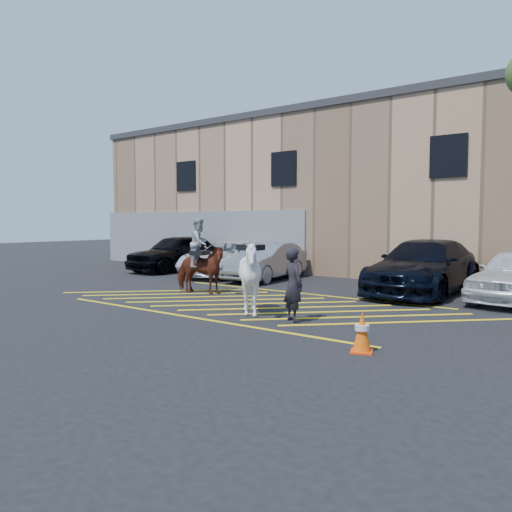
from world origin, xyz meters
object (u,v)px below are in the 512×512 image
Objects in this scene: car_blue_suv at (424,267)px; car_silver_sedan at (266,261)px; handler at (293,285)px; car_black_suv at (177,253)px; traffic_cone at (362,332)px; saddled_white at (251,277)px; car_white_pickup at (229,258)px; mounted_bay at (200,263)px.

car_silver_sedan is at bearing -179.07° from car_blue_suv.
car_blue_suv is at bearing -70.88° from handler.
car_black_suv is 0.85× the size of car_blue_suv.
car_black_suv is 15.50m from traffic_cone.
saddled_white is at bearing 24.51° from handler.
handler is (5.30, -6.25, 0.13)m from car_silver_sedan.
saddled_white reaches higher than car_silver_sedan.
car_white_pickup reaches higher than traffic_cone.
mounted_bay reaches higher than car_white_pickup.
handler is 1.29m from saddled_white.
car_silver_sedan is at bearing 134.81° from traffic_cone.
handler reaches higher than car_white_pickup.
saddled_white reaches higher than traffic_cone.
saddled_white reaches higher than car_white_pickup.
car_silver_sedan reaches higher than traffic_cone.
mounted_bay reaches higher than car_black_suv.
traffic_cone is at bearing -30.35° from car_black_suv.
handler is at bearing -21.86° from mounted_bay.
handler is at bearing 147.56° from traffic_cone.
car_blue_suv reaches higher than car_black_suv.
car_silver_sedan is 8.19m from handler.
saddled_white is 4.11m from traffic_cone.
mounted_bay is 3.30× the size of traffic_cone.
car_black_suv is 11.59m from car_blue_suv.
mounted_bay is 8.05m from traffic_cone.
traffic_cone is at bearing -25.67° from mounted_bay.
car_blue_suv and handler have the same top height.
car_silver_sedan is (2.15, -0.25, -0.01)m from car_white_pickup.
mounted_bay is 3.96m from saddled_white.
mounted_bay is at bearing 154.33° from traffic_cone.
car_black_suv is 7.57m from mounted_bay.
mounted_bay reaches higher than car_blue_suv.
car_blue_suv is at bearing -6.16° from car_silver_sedan.
handler is at bearing -30.21° from car_black_suv.
traffic_cone is at bearing -78.66° from car_blue_suv.
traffic_cone is (7.75, -7.80, -0.36)m from car_silver_sedan.
car_silver_sedan is 1.83× the size of mounted_bay.
handler is at bearing -2.49° from saddled_white.
car_white_pickup is at bearing 140.85° from traffic_cone.
car_white_pickup is 2.19× the size of mounted_bay.
traffic_cone is (1.57, -7.89, -0.49)m from car_blue_suv.
car_silver_sedan is 7.38m from saddled_white.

